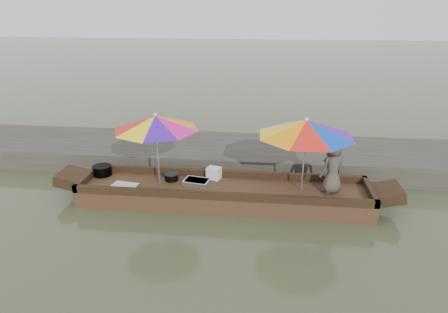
# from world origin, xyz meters

# --- Properties ---
(water) EXTENTS (80.00, 80.00, 0.00)m
(water) POSITION_xyz_m (0.00, 0.00, 0.00)
(water) COLOR #40482D
(water) RESTS_ON ground
(dock) EXTENTS (22.00, 2.20, 0.50)m
(dock) POSITION_xyz_m (0.00, 2.20, 0.25)
(dock) COLOR #2D2B26
(dock) RESTS_ON ground
(boat_hull) EXTENTS (5.99, 1.20, 0.35)m
(boat_hull) POSITION_xyz_m (0.00, 0.00, 0.17)
(boat_hull) COLOR black
(boat_hull) RESTS_ON water
(cooking_pot) EXTENTS (0.41, 0.41, 0.22)m
(cooking_pot) POSITION_xyz_m (-2.75, 0.34, 0.46)
(cooking_pot) COLOR black
(cooking_pot) RESTS_ON boat_hull
(tray_crayfish) EXTENTS (0.59, 0.45, 0.09)m
(tray_crayfish) POSITION_xyz_m (-0.59, 0.11, 0.39)
(tray_crayfish) COLOR silver
(tray_crayfish) RESTS_ON boat_hull
(tray_scallop) EXTENTS (0.58, 0.44, 0.06)m
(tray_scallop) POSITION_xyz_m (-2.04, -0.26, 0.38)
(tray_scallop) COLOR silver
(tray_scallop) RESTS_ON boat_hull
(charcoal_grill) EXTENTS (0.29, 0.29, 0.14)m
(charcoal_grill) POSITION_xyz_m (-1.16, 0.24, 0.42)
(charcoal_grill) COLOR black
(charcoal_grill) RESTS_ON boat_hull
(supply_bag) EXTENTS (0.33, 0.29, 0.26)m
(supply_bag) POSITION_xyz_m (-0.26, 0.42, 0.48)
(supply_bag) COLOR silver
(supply_bag) RESTS_ON boat_hull
(vendor) EXTENTS (0.63, 0.58, 1.08)m
(vendor) POSITION_xyz_m (2.17, 0.04, 0.89)
(vendor) COLOR #493F38
(vendor) RESTS_ON boat_hull
(umbrella_bow) EXTENTS (1.77, 1.77, 1.55)m
(umbrella_bow) POSITION_xyz_m (-1.36, 0.00, 1.12)
(umbrella_bow) COLOR orange
(umbrella_bow) RESTS_ON boat_hull
(umbrella_stern) EXTENTS (2.45, 2.45, 1.55)m
(umbrella_stern) POSITION_xyz_m (1.59, 0.00, 1.12)
(umbrella_stern) COLOR #5914A5
(umbrella_stern) RESTS_ON boat_hull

